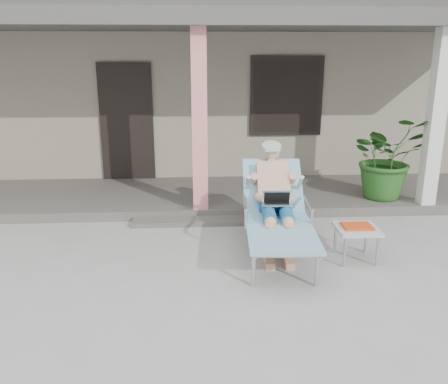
{
  "coord_description": "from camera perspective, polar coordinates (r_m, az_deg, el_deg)",
  "views": [
    {
      "loc": [
        -0.06,
        -4.69,
        2.42
      ],
      "look_at": [
        0.26,
        0.6,
        0.85
      ],
      "focal_mm": 38.0,
      "sensor_mm": 36.0,
      "label": 1
    }
  ],
  "objects": [
    {
      "name": "ground",
      "position": [
        5.28,
        -2.48,
        -10.81
      ],
      "size": [
        60.0,
        60.0,
        0.0
      ],
      "primitive_type": "plane",
      "color": "#9E9E99",
      "rests_on": "ground"
    },
    {
      "name": "house",
      "position": [
        11.21,
        -3.21,
        12.61
      ],
      "size": [
        10.4,
        5.4,
        3.3
      ],
      "color": "gray",
      "rests_on": "ground"
    },
    {
      "name": "porch_deck",
      "position": [
        8.04,
        -2.88,
        -0.48
      ],
      "size": [
        10.0,
        2.0,
        0.15
      ],
      "primitive_type": "cube",
      "color": "#605B56",
      "rests_on": "ground"
    },
    {
      "name": "porch_overhang",
      "position": [
        7.64,
        -3.18,
        19.24
      ],
      "size": [
        10.0,
        2.3,
        2.85
      ],
      "color": "silver",
      "rests_on": "porch_deck"
    },
    {
      "name": "porch_step",
      "position": [
        6.96,
        -2.77,
        -3.54
      ],
      "size": [
        2.0,
        0.3,
        0.07
      ],
      "primitive_type": "cube",
      "color": "#605B56",
      "rests_on": "ground"
    },
    {
      "name": "lounger",
      "position": [
        5.88,
        6.35,
        0.7
      ],
      "size": [
        0.89,
        2.11,
        1.35
      ],
      "rotation": [
        0.0,
        0.0,
        -0.06
      ],
      "color": "#B7B7BC",
      "rests_on": "ground"
    },
    {
      "name": "side_table",
      "position": [
        5.89,
        15.69,
        -4.49
      ],
      "size": [
        0.5,
        0.5,
        0.44
      ],
      "rotation": [
        0.0,
        0.0,
        -0.01
      ],
      "color": "#B8B7B2",
      "rests_on": "ground"
    },
    {
      "name": "potted_palm",
      "position": [
        8.0,
        19.01,
        3.99
      ],
      "size": [
        1.34,
        1.21,
        1.32
      ],
      "primitive_type": "imported",
      "rotation": [
        0.0,
        0.0,
        0.16
      ],
      "color": "#26591E",
      "rests_on": "porch_deck"
    }
  ]
}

